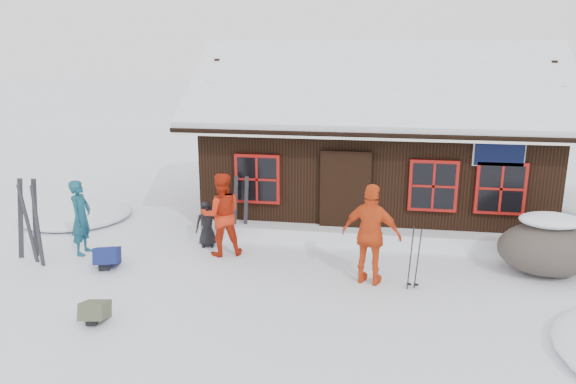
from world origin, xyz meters
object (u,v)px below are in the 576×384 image
(skier_orange_right, at_px, (371,235))
(backpack_blue, at_px, (108,259))
(ski_pair_left, at_px, (28,219))
(backpack_olive, at_px, (95,314))
(skier_orange_left, at_px, (221,214))
(skier_crouched, at_px, (207,224))
(boulder, at_px, (548,247))
(skier_teal, at_px, (81,217))
(ski_poles, at_px, (414,259))

(skier_orange_right, bearing_deg, backpack_blue, 16.02)
(ski_pair_left, bearing_deg, backpack_olive, -58.90)
(skier_orange_left, relative_size, backpack_olive, 3.49)
(skier_orange_left, xyz_separation_m, skier_crouched, (-0.45, 0.42, -0.37))
(boulder, bearing_deg, backpack_blue, -172.94)
(skier_teal, height_order, backpack_blue, skier_teal)
(skier_teal, distance_m, skier_crouched, 2.63)
(skier_crouched, height_order, ski_pair_left, ski_pair_left)
(skier_crouched, bearing_deg, ski_pair_left, -175.75)
(skier_orange_right, xyz_separation_m, skier_crouched, (-3.58, 1.41, -0.44))
(ski_poles, bearing_deg, skier_crouched, 160.66)
(boulder, xyz_separation_m, ski_poles, (-2.58, -1.10, 0.02))
(skier_orange_right, distance_m, skier_crouched, 3.87)
(ski_pair_left, distance_m, ski_poles, 7.82)
(skier_orange_right, bearing_deg, skier_teal, 9.87)
(skier_orange_right, bearing_deg, ski_pair_left, 13.50)
(skier_teal, bearing_deg, ski_poles, -98.04)
(boulder, xyz_separation_m, backpack_olive, (-7.68, -3.22, -0.41))
(boulder, bearing_deg, skier_orange_left, 179.94)
(skier_orange_right, height_order, backpack_blue, skier_orange_right)
(boulder, distance_m, ski_pair_left, 10.42)
(boulder, height_order, ski_poles, ski_poles)
(boulder, xyz_separation_m, ski_pair_left, (-10.39, -0.78, 0.27))
(skier_teal, bearing_deg, skier_orange_right, -97.62)
(boulder, bearing_deg, backpack_olive, -157.28)
(ski_pair_left, height_order, backpack_olive, ski_pair_left)
(backpack_blue, distance_m, backpack_olive, 2.33)
(skier_orange_left, distance_m, ski_poles, 4.07)
(boulder, relative_size, ski_poles, 1.53)
(skier_orange_left, bearing_deg, skier_teal, -13.53)
(skier_crouched, xyz_separation_m, ski_poles, (4.36, -1.53, 0.06))
(skier_orange_left, xyz_separation_m, backpack_blue, (-2.07, -1.06, -0.72))
(skier_orange_right, height_order, ski_poles, skier_orange_right)
(skier_orange_left, relative_size, backpack_blue, 2.92)
(ski_poles, bearing_deg, skier_teal, 174.32)
(skier_orange_left, relative_size, skier_orange_right, 0.93)
(ski_pair_left, bearing_deg, ski_poles, -19.23)
(skier_orange_left, relative_size, ski_poles, 1.45)
(backpack_blue, bearing_deg, ski_pair_left, 153.94)
(skier_crouched, distance_m, ski_pair_left, 3.67)
(skier_orange_right, bearing_deg, backpack_olive, 42.49)
(skier_crouched, height_order, ski_poles, ski_poles)
(skier_crouched, xyz_separation_m, ski_pair_left, (-3.45, -1.21, 0.31))
(ski_poles, bearing_deg, backpack_blue, 179.59)
(boulder, distance_m, ski_poles, 2.80)
(ski_poles, height_order, backpack_blue, ski_poles)
(skier_orange_left, height_order, ski_poles, skier_orange_left)
(skier_crouched, bearing_deg, backpack_blue, -152.35)
(skier_teal, relative_size, skier_crouched, 1.57)
(skier_orange_left, height_order, ski_pair_left, skier_orange_left)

